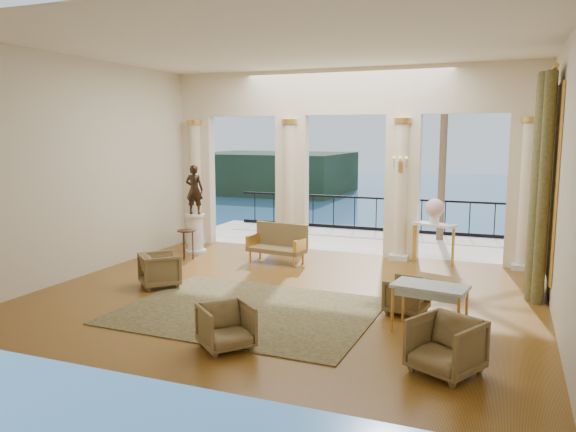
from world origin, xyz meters
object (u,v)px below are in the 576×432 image
at_px(armchair_d, 160,268).
at_px(pedestal, 195,234).
at_px(console_table, 434,230).
at_px(armchair_b, 446,343).
at_px(statue, 194,190).
at_px(side_table, 187,234).
at_px(armchair_c, 406,294).
at_px(settee, 278,243).
at_px(game_table, 430,290).
at_px(armchair_a, 226,324).

xyz_separation_m(armchair_d, pedestal, (-1.00, 3.01, 0.10)).
height_order(pedestal, console_table, pedestal).
distance_m(armchair_b, statue, 8.44).
bearing_deg(side_table, armchair_c, -21.05).
bearing_deg(console_table, settee, -142.66).
bearing_deg(console_table, game_table, -65.59).
bearing_deg(armchair_d, pedestal, -28.60).
distance_m(armchair_a, armchair_d, 3.59).
xyz_separation_m(armchair_a, settee, (-1.36, 5.17, 0.09)).
bearing_deg(armchair_d, armchair_a, -178.27).
distance_m(armchair_b, console_table, 6.16).
height_order(armchair_a, statue, statue).
relative_size(armchair_b, statue, 0.63).
distance_m(armchair_a, side_table, 5.77).
relative_size(console_table, side_table, 1.48).
bearing_deg(armchair_c, statue, -107.53).
relative_size(settee, console_table, 1.35).
height_order(game_table, statue, statue).
height_order(armchair_a, pedestal, pedestal).
xyz_separation_m(armchair_c, statue, (-5.75, 2.90, 1.26)).
bearing_deg(armchair_b, armchair_c, 138.87).
height_order(game_table, pedestal, pedestal).
bearing_deg(armchair_a, game_table, -15.67).
xyz_separation_m(armchair_a, armchair_b, (2.92, 0.27, 0.04)).
xyz_separation_m(armchair_a, pedestal, (-3.69, 5.37, 0.12)).
relative_size(armchair_a, side_table, 0.98).
distance_m(armchair_a, pedestal, 6.52).
bearing_deg(armchair_c, armchair_a, -30.53).
xyz_separation_m(armchair_c, settee, (-3.42, 2.69, 0.11)).
distance_m(armchair_c, statue, 6.56).
bearing_deg(armchair_c, armchair_b, 30.60).
bearing_deg(console_table, armchair_d, -121.74).
bearing_deg(armchair_b, settee, 158.66).
xyz_separation_m(armchair_b, armchair_d, (-5.61, 2.09, -0.02)).
bearing_deg(side_table, armchair_d, -70.92).
relative_size(settee, pedestal, 1.45).
distance_m(settee, side_table, 2.19).
bearing_deg(side_table, armchair_b, -34.12).
bearing_deg(armchair_a, pedestal, 75.49).
height_order(armchair_a, game_table, game_table).
relative_size(statue, console_table, 1.17).
height_order(settee, statue, statue).
height_order(armchair_b, statue, statue).
height_order(statue, side_table, statue).
relative_size(settee, game_table, 1.22).
bearing_deg(game_table, settee, 147.15).
bearing_deg(settee, armchair_b, -41.37).
distance_m(armchair_c, side_table, 5.93).
xyz_separation_m(game_table, console_table, (-0.53, 4.68, 0.11)).
distance_m(statue, side_table, 1.27).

